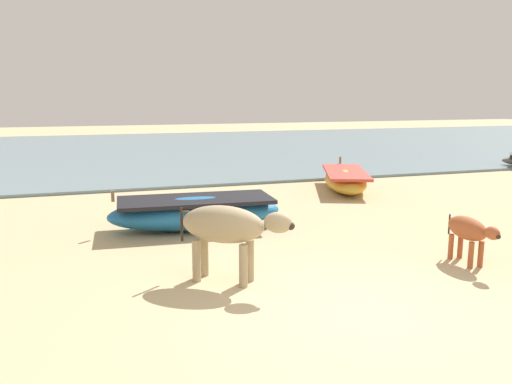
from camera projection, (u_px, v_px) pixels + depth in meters
The scene contains 6 objects.
ground at pixel (363, 316), 5.79m from camera, with size 80.00×80.00×0.00m, color tan.
sea_water at pixel (152, 150), 23.23m from camera, with size 60.00×20.00×0.08m, color slate.
fishing_boat_3 at pixel (345, 179), 13.54m from camera, with size 2.12×3.30×0.70m.
fishing_boat_5 at pixel (196, 212), 9.55m from camera, with size 3.24×1.40×0.79m.
cow_adult_dun at pixel (227, 228), 6.74m from camera, with size 1.40×1.18×1.02m.
calf_near_rust at pixel (469, 231), 7.52m from camera, with size 0.33×1.07×0.69m.
Camera 1 is at (-2.84, -4.79, 2.42)m, focal length 36.42 mm.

